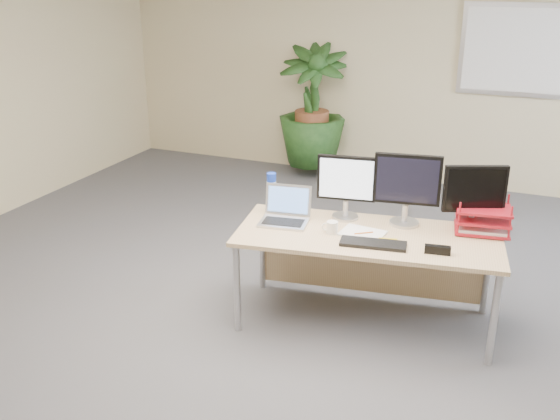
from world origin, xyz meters
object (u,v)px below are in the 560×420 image
at_px(desk, 368,247).
at_px(monitor_left, 346,183).
at_px(laptop, 286,213).
at_px(floor_plant, 312,114).
at_px(monitor_right, 407,185).

xyz_separation_m(desk, monitor_left, (-0.21, 0.12, 0.40)).
distance_m(monitor_left, laptop, 0.48).
xyz_separation_m(desk, laptop, (-0.59, -0.09, 0.20)).
height_order(floor_plant, monitor_left, floor_plant).
height_order(desk, floor_plant, floor_plant).
height_order(monitor_left, monitor_right, monitor_right).
xyz_separation_m(monitor_left, monitor_right, (0.42, 0.04, 0.03)).
bearing_deg(floor_plant, monitor_left, -65.80).
relative_size(floor_plant, monitor_left, 3.27).
bearing_deg(monitor_right, desk, -140.03).
xyz_separation_m(desk, floor_plant, (-1.46, 2.91, 0.21)).
xyz_separation_m(monitor_left, laptop, (-0.37, -0.21, -0.20)).
bearing_deg(monitor_right, monitor_left, -173.81).
bearing_deg(laptop, floor_plant, 106.31).
bearing_deg(monitor_left, floor_plant, 114.20).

